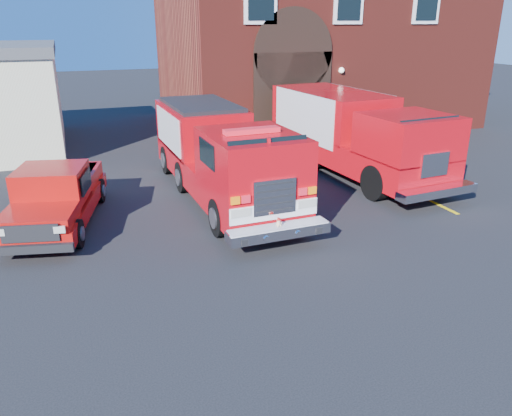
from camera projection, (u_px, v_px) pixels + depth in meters
name	position (u px, v px, depth m)	size (l,w,h in m)	color
ground	(239.00, 240.00, 12.67)	(100.00, 100.00, 0.00)	black
parking_stripe_near	(425.00, 198.00, 15.68)	(0.12, 3.00, 0.01)	yellow
parking_stripe_mid	(372.00, 173.00, 18.31)	(0.12, 3.00, 0.01)	yellow
parking_stripe_far	(332.00, 154.00, 20.94)	(0.12, 3.00, 0.01)	yellow
fire_station	(314.00, 41.00, 26.39)	(15.20, 10.20, 8.45)	maroon
fire_engine	(221.00, 154.00, 15.36)	(2.64, 8.77, 2.69)	black
pickup_truck	(57.00, 197.00, 13.44)	(2.94, 5.38, 1.67)	black
secondary_truck	(353.00, 131.00, 17.93)	(3.24, 8.69, 2.77)	black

